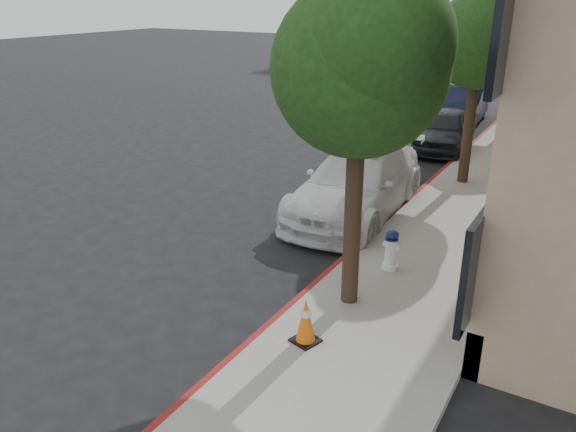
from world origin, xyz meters
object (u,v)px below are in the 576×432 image
(parked_car_far, at_px, (461,106))
(traffic_cone, at_px, (306,321))
(police_car, at_px, (357,183))
(fire_hydrant, at_px, (391,250))
(parked_car_mid, at_px, (444,129))

(parked_car_far, distance_m, traffic_cone, 18.07)
(parked_car_far, relative_size, traffic_cone, 6.38)
(police_car, xyz_separation_m, traffic_cone, (1.77, -5.93, -0.29))
(fire_hydrant, height_order, traffic_cone, fire_hydrant)
(fire_hydrant, relative_size, traffic_cone, 1.09)
(traffic_cone, bearing_deg, fire_hydrant, 85.44)
(fire_hydrant, distance_m, traffic_cone, 3.11)
(parked_car_far, xyz_separation_m, traffic_cone, (2.21, -17.94, -0.28))
(police_car, relative_size, traffic_cone, 7.44)
(fire_hydrant, xyz_separation_m, traffic_cone, (-0.25, -3.10, -0.03))
(parked_car_far, bearing_deg, parked_car_mid, -87.98)
(parked_car_mid, bearing_deg, police_car, -97.86)
(parked_car_far, xyz_separation_m, fire_hydrant, (2.45, -14.84, -0.25))
(parked_car_mid, relative_size, traffic_cone, 5.60)
(parked_car_mid, xyz_separation_m, traffic_cone, (1.64, -13.42, -0.20))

